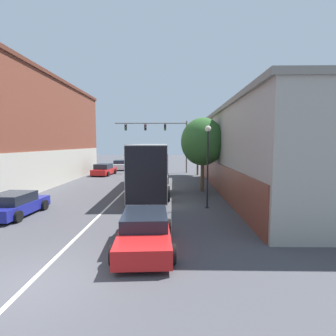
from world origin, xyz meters
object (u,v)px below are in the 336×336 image
object	(u,v)px
parked_car_left_near	(15,205)
street_lamp	(208,158)
street_tree_near	(203,142)
bus	(151,165)
street_tree_far	(198,138)
parked_car_left_far	(104,170)
hatchback_foreground	(145,231)
parked_car_left_mid	(121,165)
traffic_signal_gantry	(163,134)

from	to	relation	value
parked_car_left_near	street_lamp	world-z (taller)	street_lamp
street_tree_near	street_lamp	bearing A→B (deg)	-93.25
street_lamp	bus	bearing A→B (deg)	124.07
street_tree_far	street_lamp	bearing A→B (deg)	-93.33
street_tree_near	parked_car_left_far	bearing A→B (deg)	135.41
bus	hatchback_foreground	xyz separation A→B (m)	(0.68, -11.39, -1.49)
street_tree_far	bus	bearing A→B (deg)	-113.69
parked_car_left_mid	parked_car_left_far	world-z (taller)	parked_car_left_mid
parked_car_left_near	street_lamp	size ratio (longest dim) A/B	0.82
parked_car_left_far	street_lamp	bearing A→B (deg)	-141.23
hatchback_foreground	street_lamp	size ratio (longest dim) A/B	0.95
street_tree_near	street_tree_far	size ratio (longest dim) A/B	0.94
parked_car_left_mid	hatchback_foreground	bearing A→B (deg)	-169.85
parked_car_left_mid	parked_car_left_far	distance (m)	6.69
parked_car_left_near	parked_car_left_mid	size ratio (longest dim) A/B	0.87
traffic_signal_gantry	street_lamp	world-z (taller)	traffic_signal_gantry
parked_car_left_near	street_tree_far	distance (m)	21.65
parked_car_left_far	street_lamp	size ratio (longest dim) A/B	0.89
traffic_signal_gantry	parked_car_left_near	bearing A→B (deg)	-108.73
street_tree_near	street_tree_far	distance (m)	10.73
hatchback_foreground	parked_car_left_mid	world-z (taller)	parked_car_left_mid
hatchback_foreground	parked_car_left_near	size ratio (longest dim) A/B	1.16
traffic_signal_gantry	street_lamp	distance (m)	19.18
hatchback_foreground	parked_car_left_far	distance (m)	23.07
hatchback_foreground	parked_car_left_far	xyz separation A→B (m)	(-7.30, 21.88, 0.05)
parked_car_left_far	street_tree_far	world-z (taller)	street_tree_far
traffic_signal_gantry	parked_car_left_mid	bearing A→B (deg)	148.17
parked_car_left_near	parked_car_left_far	xyz separation A→B (m)	(0.01, 17.87, 0.06)
traffic_signal_gantry	parked_car_left_far	bearing A→B (deg)	-158.47
hatchback_foreground	parked_car_left_far	size ratio (longest dim) A/B	1.06
hatchback_foreground	parked_car_left_mid	xyz separation A→B (m)	(-6.59, 28.53, 0.07)
street_tree_near	parked_car_left_near	bearing A→B (deg)	-145.46
parked_car_left_near	street_lamp	xyz separation A→B (m)	(10.37, 1.85, 2.37)
bus	street_tree_far	bearing A→B (deg)	-25.41
street_tree_far	parked_car_left_mid	bearing A→B (deg)	148.58
traffic_signal_gantry	street_tree_near	bearing A→B (deg)	-74.46
street_tree_far	hatchback_foreground	bearing A→B (deg)	-100.29
parked_car_left_mid	traffic_signal_gantry	bearing A→B (deg)	-124.68
parked_car_left_mid	traffic_signal_gantry	world-z (taller)	traffic_signal_gantry
bus	street_lamp	distance (m)	6.73
parked_car_left_mid	traffic_signal_gantry	distance (m)	8.58
parked_car_left_far	street_tree_far	size ratio (longest dim) A/B	0.69
traffic_signal_gantry	street_tree_near	size ratio (longest dim) A/B	1.60
parked_car_left_near	traffic_signal_gantry	size ratio (longest dim) A/B	0.42
hatchback_foreground	traffic_signal_gantry	xyz separation A→B (m)	(-0.32, 24.63, 4.43)
parked_car_left_far	street_lamp	xyz separation A→B (m)	(10.36, -16.02, 2.31)
parked_car_left_near	street_tree_far	world-z (taller)	street_tree_far
parked_car_left_far	parked_car_left_mid	bearing A→B (deg)	-0.17
parked_car_left_mid	street_tree_near	world-z (taller)	street_tree_near
parked_car_left_mid	parked_car_left_far	xyz separation A→B (m)	(-0.70, -6.65, -0.03)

